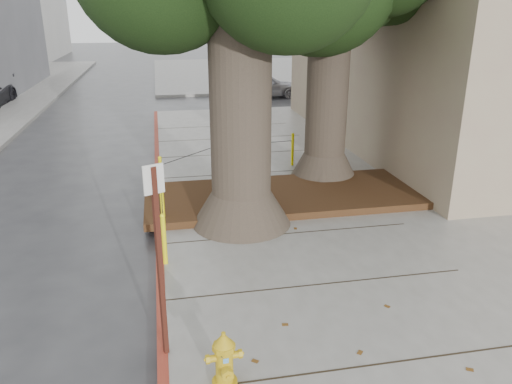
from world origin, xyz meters
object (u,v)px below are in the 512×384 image
Objects in this scene: fire_hydrant at (224,360)px; car_red at (368,90)px; car_silver at (263,85)px; signpost at (159,253)px.

car_red is at bearing 58.41° from fire_hydrant.
fire_hydrant is 0.19× the size of car_silver.
car_red reaches higher than fire_hydrant.
fire_hydrant is at bearing -71.86° from signpost.
signpost is 0.75× the size of car_red.
fire_hydrant is 1.47m from signpost.
car_silver is 5.41m from car_red.
signpost is (-0.67, 0.74, 1.09)m from fire_hydrant.
fire_hydrant is 0.29× the size of signpost.
car_silver is (4.87, 21.14, 0.15)m from fire_hydrant.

